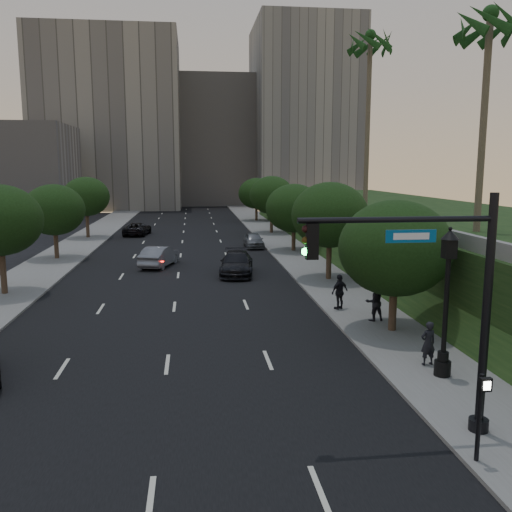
{
  "coord_description": "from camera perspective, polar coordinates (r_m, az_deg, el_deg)",
  "views": [
    {
      "loc": [
        1.09,
        -15.59,
        7.66
      ],
      "look_at": [
        4.0,
        9.11,
        3.6
      ],
      "focal_mm": 38.0,
      "sensor_mm": 36.0,
      "label": 1
    }
  ],
  "objects": [
    {
      "name": "palm_far",
      "position": [
        48.99,
        11.93,
        20.84
      ],
      "size": [
        3.2,
        3.2,
        15.5
      ],
      "color": "#4C4233",
      "rests_on": "embankment"
    },
    {
      "name": "sedan_far_left",
      "position": [
        63.61,
        -12.38,
        2.8
      ],
      "size": [
        3.13,
        5.54,
        1.46
      ],
      "primitive_type": "imported",
      "rotation": [
        0.0,
        0.0,
        3.0
      ],
      "color": "black",
      "rests_on": "ground"
    },
    {
      "name": "sedan_far_right",
      "position": [
        52.43,
        -0.27,
        1.67
      ],
      "size": [
        1.85,
        4.32,
        1.46
      ],
      "primitive_type": "imported",
      "rotation": [
        0.0,
        0.0,
        0.03
      ],
      "color": "slate",
      "rests_on": "ground"
    },
    {
      "name": "pedestrian_signal",
      "position": [
        15.43,
        22.6,
        -14.73
      ],
      "size": [
        0.3,
        0.33,
        2.5
      ],
      "color": "black",
      "rests_on": "ground"
    },
    {
      "name": "sedan_mid_left",
      "position": [
        43.04,
        -10.14,
        -0.03
      ],
      "size": [
        3.08,
        5.22,
        1.63
      ],
      "primitive_type": "imported",
      "rotation": [
        0.0,
        0.0,
        2.85
      ],
      "color": "slate",
      "rests_on": "ground"
    },
    {
      "name": "pedestrian_c",
      "position": [
        29.37,
        8.8,
        -3.74
      ],
      "size": [
        1.2,
        0.95,
        1.9
      ],
      "primitive_type": "imported",
      "rotation": [
        0.0,
        0.0,
        3.65
      ],
      "color": "black",
      "rests_on": "sidewalk_right"
    },
    {
      "name": "pedestrian_a",
      "position": [
        22.05,
        17.66,
        -8.73
      ],
      "size": [
        0.69,
        0.51,
        1.72
      ],
      "primitive_type": "imported",
      "rotation": [
        0.0,
        0.0,
        3.3
      ],
      "color": "black",
      "rests_on": "sidewalk_right"
    },
    {
      "name": "tree_right_e",
      "position": [
        78.21,
        0.04,
        6.6
      ],
      "size": [
        5.2,
        5.2,
        6.24
      ],
      "color": "#38281C",
      "rests_on": "ground"
    },
    {
      "name": "sidewalk_left",
      "position": [
        47.58,
        -20.42,
        -0.49
      ],
      "size": [
        4.5,
        140.0,
        0.15
      ],
      "primitive_type": "cube",
      "color": "slate",
      "rests_on": "ground"
    },
    {
      "name": "palm_mid",
      "position": [
        34.69,
        23.39,
        21.3
      ],
      "size": [
        3.2,
        3.2,
        13.0
      ],
      "color": "#4C4233",
      "rests_on": "embankment"
    },
    {
      "name": "office_block_right",
      "position": [
        114.38,
        5.02,
        14.42
      ],
      "size": [
        20.0,
        22.0,
        36.0
      ],
      "primitive_type": "cube",
      "color": "gray",
      "rests_on": "ground"
    },
    {
      "name": "office_block_mid",
      "position": [
        117.81,
        -4.42,
        11.84
      ],
      "size": [
        22.0,
        18.0,
        26.0
      ],
      "primitive_type": "cube",
      "color": "#9B958E",
      "rests_on": "ground"
    },
    {
      "name": "tree_right_c",
      "position": [
        49.58,
        4.01,
        5.04
      ],
      "size": [
        5.2,
        5.2,
        6.24
      ],
      "color": "#38281C",
      "rests_on": "ground"
    },
    {
      "name": "sidewalk_right",
      "position": [
        47.11,
        4.57,
        -0.02
      ],
      "size": [
        4.5,
        140.0,
        0.15
      ],
      "primitive_type": "cube",
      "color": "slate",
      "rests_on": "ground"
    },
    {
      "name": "street_lamp",
      "position": [
        20.67,
        19.34,
        -5.33
      ],
      "size": [
        0.64,
        0.64,
        5.62
      ],
      "color": "black",
      "rests_on": "ground"
    },
    {
      "name": "ground",
      "position": [
        17.4,
        -10.07,
        -16.99
      ],
      "size": [
        160.0,
        160.0,
        0.0
      ],
      "primitive_type": "plane",
      "color": "black",
      "rests_on": "ground"
    },
    {
      "name": "tree_left_d",
      "position": [
        61.72,
        -17.45,
        5.98
      ],
      "size": [
        5.0,
        5.0,
        6.71
      ],
      "color": "#38281C",
      "rests_on": "ground"
    },
    {
      "name": "traffic_signal_mast",
      "position": [
        15.99,
        19.67,
        -5.72
      ],
      "size": [
        5.68,
        0.56,
        7.0
      ],
      "color": "black",
      "rests_on": "ground"
    },
    {
      "name": "office_block_filler",
      "position": [
        89.77,
        -24.54,
        8.02
      ],
      "size": [
        18.0,
        16.0,
        14.0
      ],
      "primitive_type": "cube",
      "color": "#9B958E",
      "rests_on": "ground"
    },
    {
      "name": "tree_right_a",
      "position": [
        25.58,
        14.45,
        0.8
      ],
      "size": [
        5.2,
        5.2,
        6.24
      ],
      "color": "#38281C",
      "rests_on": "ground"
    },
    {
      "name": "tree_left_c",
      "position": [
        48.08,
        -20.48,
        4.57
      ],
      "size": [
        5.0,
        5.0,
        6.34
      ],
      "color": "#38281C",
      "rests_on": "ground"
    },
    {
      "name": "tree_right_b",
      "position": [
        36.89,
        7.78,
        4.3
      ],
      "size": [
        5.2,
        5.2,
        6.74
      ],
      "color": "#38281C",
      "rests_on": "ground"
    },
    {
      "name": "office_block_left",
      "position": [
        108.96,
        -15.08,
        13.35
      ],
      "size": [
        26.0,
        20.0,
        32.0
      ],
      "primitive_type": "cube",
      "color": "gray",
      "rests_on": "ground"
    },
    {
      "name": "sedan_near_right",
      "position": [
        39.16,
        -2.05,
        -0.79
      ],
      "size": [
        2.94,
        5.89,
        1.64
      ],
      "primitive_type": "imported",
      "rotation": [
        0.0,
        0.0,
        -0.12
      ],
      "color": "black",
      "rests_on": "ground"
    },
    {
      "name": "embankment",
      "position": [
        48.67,
        18.78,
        2.1
      ],
      "size": [
        18.0,
        90.0,
        4.0
      ],
      "primitive_type": "cube",
      "color": "black",
      "rests_on": "ground"
    },
    {
      "name": "parapet_wall",
      "position": [
        45.44,
        9.18,
        4.98
      ],
      "size": [
        0.35,
        90.0,
        0.7
      ],
      "primitive_type": "cube",
      "color": "slate",
      "rests_on": "embankment"
    },
    {
      "name": "road_surface",
      "position": [
        46.24,
        -7.98,
        -0.34
      ],
      "size": [
        16.0,
        140.0,
        0.02
      ],
      "primitive_type": "cube",
      "color": "black",
      "rests_on": "ground"
    },
    {
      "name": "tree_right_d",
      "position": [
        63.34,
        1.65,
        6.42
      ],
      "size": [
        5.2,
        5.2,
        6.74
      ],
      "color": "#38281C",
      "rests_on": "ground"
    },
    {
      "name": "pedestrian_b",
      "position": [
        27.52,
        12.35,
        -4.74
      ],
      "size": [
        1.01,
        0.83,
        1.9
      ],
      "primitive_type": "imported",
      "rotation": [
        0.0,
        0.0,
        3.27
      ],
      "color": "black",
      "rests_on": "sidewalk_right"
    }
  ]
}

